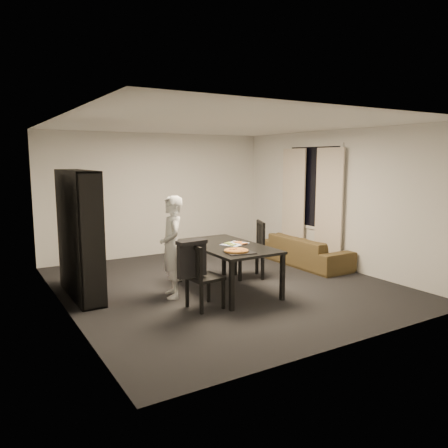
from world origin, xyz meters
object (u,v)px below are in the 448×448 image
bookshelf (79,234)px  dining_table (227,249)px  chair_left (200,273)px  sofa (306,251)px  person (172,247)px  pepperoni_pizza (236,251)px  chair_right (254,246)px  baking_tray (240,252)px

bookshelf → dining_table: (2.03, -0.91, -0.28)m
chair_left → sofa: chair_left is taller
person → dining_table: bearing=93.5°
pepperoni_pizza → sofa: pepperoni_pizza is taller
chair_right → sofa: (1.40, 0.22, -0.29)m
person → pepperoni_pizza: person is taller
dining_table → chair_right: chair_right is taller
dining_table → pepperoni_pizza: size_ratio=5.01×
bookshelf → chair_right: size_ratio=1.91×
baking_tray → pepperoni_pizza: bearing=115.1°
bookshelf → chair_right: (2.84, -0.49, -0.38)m
chair_right → sofa: bearing=120.2°
dining_table → sofa: dining_table is taller
bookshelf → person: bookshelf is taller
baking_tray → pepperoni_pizza: pepperoni_pizza is taller
dining_table → pepperoni_pizza: bearing=-108.0°
chair_left → baking_tray: chair_left is taller
dining_table → pepperoni_pizza: 0.56m
baking_tray → pepperoni_pizza: size_ratio=1.14×
chair_right → pepperoni_pizza: chair_right is taller
dining_table → chair_left: size_ratio=1.92×
bookshelf → dining_table: bookshelf is taller
bookshelf → sofa: 4.30m
bookshelf → pepperoni_pizza: size_ratio=5.43×
dining_table → person: person is taller
bookshelf → person: bearing=-32.5°
chair_left → sofa: size_ratio=0.48×
bookshelf → chair_right: bookshelf is taller
bookshelf → sofa: bookshelf is taller
baking_tray → dining_table: bearing=75.7°
chair_right → person: person is taller
chair_right → person: size_ratio=0.65×
chair_left → chair_right: size_ratio=0.92×
chair_left → chair_right: 1.86m
baking_tray → sofa: bearing=27.4°
bookshelf → dining_table: size_ratio=1.08×
bookshelf → baking_tray: size_ratio=4.75×
dining_table → chair_right: (0.81, 0.42, -0.10)m
chair_right → pepperoni_pizza: size_ratio=2.84×
chair_right → sofa: 1.44m
dining_table → chair_left: 0.96m
dining_table → baking_tray: bearing=-104.3°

